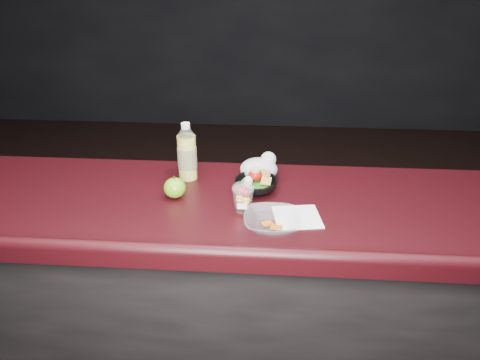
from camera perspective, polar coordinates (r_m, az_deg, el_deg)
name	(u,v)px	position (r m, az deg, el deg)	size (l,w,h in m)	color
counter	(235,307)	(2.05, -0.58, -15.24)	(4.06, 0.71, 1.02)	black
lemonade_bottle	(187,156)	(1.91, -6.47, 2.98)	(0.08, 0.08, 0.24)	yellow
fruit_cup	(243,196)	(1.67, 0.37, -2.01)	(0.08, 0.08, 0.11)	white
green_apple	(175,188)	(1.79, -7.96, -0.95)	(0.08, 0.08, 0.09)	#48890F
plastic_bag	(260,168)	(1.91, 2.46, 1.48)	(0.15, 0.13, 0.11)	silver
snack_bowl	(256,184)	(1.82, 1.94, -0.50)	(0.18, 0.18, 0.09)	black
takeout_bowl	(272,222)	(1.59, 3.97, -5.12)	(0.20, 0.20, 0.05)	silver
paper_napkin	(297,217)	(1.67, 6.98, -4.51)	(0.16, 0.16, 0.00)	white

